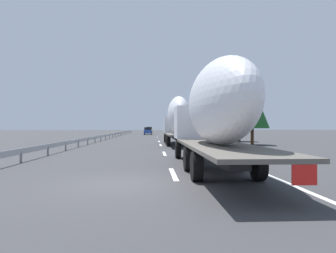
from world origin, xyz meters
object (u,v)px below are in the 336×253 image
Objects in this scene: car_blue_sedan at (148,131)px; car_yellow_coupe at (149,130)px; truck_trailing at (213,112)px; truck_lead at (178,119)px; road_sign at (187,125)px.

car_yellow_coupe is at bearing -0.24° from car_blue_sedan.
truck_trailing is 3.35× the size of car_yellow_coupe.
car_blue_sedan is at bearing 5.29° from truck_lead.
truck_lead reaches higher than car_blue_sedan.
truck_trailing is 3.13× the size of car_blue_sedan.
car_yellow_coupe is 49.27m from road_sign.
truck_lead reaches higher than car_yellow_coupe.
car_yellow_coupe is 1.31× the size of road_sign.
truck_lead is at bearing -176.85° from car_yellow_coupe.
road_sign is (-23.01, -6.86, 1.34)m from car_blue_sedan.
road_sign is at bearing -4.90° from truck_trailing.
road_sign reaches higher than car_blue_sedan.
car_blue_sedan is 1.40× the size of road_sign.
truck_trailing is 59.30m from car_blue_sedan.
road_sign is (36.15, -3.10, -0.30)m from truck_trailing.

